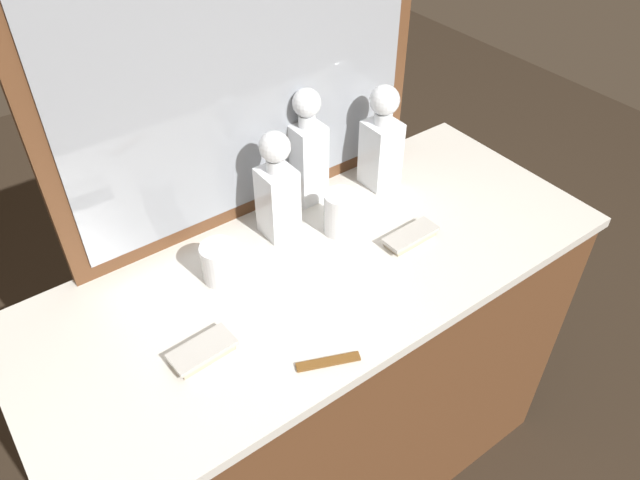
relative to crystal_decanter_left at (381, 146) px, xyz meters
The scene contains 11 objects.
ground_plane 1.09m from the crystal_decanter_left, 151.79° to the right, with size 6.00×6.00×0.00m, color #2D2319.
dresser 0.68m from the crystal_decanter_left, 151.79° to the right, with size 1.39×0.59×0.91m.
dresser_mirror 0.42m from the crystal_decanter_left, 162.73° to the left, with size 0.95×0.03×0.73m.
crystal_decanter_left is the anchor object (origin of this frame).
crystal_decanter_far_left 0.20m from the crystal_decanter_left, 163.38° to the left, with size 0.08×0.08×0.31m.
crystal_decanter_center 0.33m from the crystal_decanter_left, behind, with size 0.08×0.08×0.28m.
crystal_tumbler_front 0.53m from the crystal_decanter_left, behind, with size 0.08×0.08×0.09m.
crystal_tumbler_far_right 0.24m from the crystal_decanter_left, 154.46° to the right, with size 0.08×0.08×0.11m.
silver_brush_far_right 0.27m from the crystal_decanter_left, 112.70° to the right, with size 0.14×0.06×0.02m.
silver_brush_rear 0.71m from the crystal_decanter_left, 159.78° to the right, with size 0.13×0.07×0.02m.
tortoiseshell_comb 0.63m from the crystal_decanter_left, 139.51° to the right, with size 0.13×0.07×0.01m.
Camera 1 is at (-0.60, -0.82, 1.87)m, focal length 34.19 mm.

